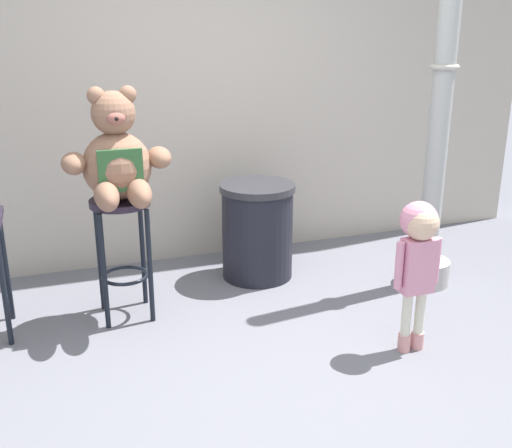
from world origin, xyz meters
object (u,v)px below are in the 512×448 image
bar_stool_with_teddy (122,234)px  teddy_bear (117,160)px  trash_bin (257,230)px  child_walking (418,245)px  lamppost (437,142)px

bar_stool_with_teddy → teddy_bear: size_ratio=1.15×
bar_stool_with_teddy → trash_bin: size_ratio=1.11×
bar_stool_with_teddy → trash_bin: bar_stool_with_teddy is taller
child_walking → trash_bin: size_ratio=1.26×
trash_bin → child_walking: bearing=-69.6°
teddy_bear → lamppost: lamppost is taller
teddy_bear → trash_bin: size_ratio=0.96×
bar_stool_with_teddy → lamppost: 2.21m
teddy_bear → child_walking: teddy_bear is taller
trash_bin → lamppost: (1.12, -0.53, 0.69)m
child_walking → lamppost: size_ratio=0.34×
bar_stool_with_teddy → child_walking: 1.81m
child_walking → lamppost: bearing=92.2°
child_walking → trash_bin: 1.44m
trash_bin → lamppost: size_ratio=0.27×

